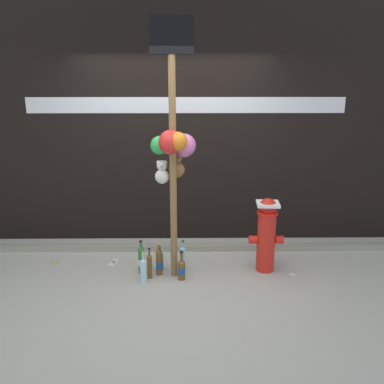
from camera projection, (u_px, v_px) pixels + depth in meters
name	position (u px, v px, depth m)	size (l,w,h in m)	color
ground_plane	(171.00, 284.00, 4.54)	(14.00, 14.00, 0.00)	#ADA899
building_wall	(173.00, 94.00, 5.38)	(10.00, 0.21, 3.98)	black
curb_strip	(174.00, 247.00, 5.42)	(8.00, 0.12, 0.08)	gray
memorial_post	(173.00, 137.00, 4.34)	(0.50, 0.48, 2.78)	olive
fire_hydrant	(266.00, 233.00, 4.76)	(0.40, 0.27, 0.88)	red
bottle_0	(143.00, 270.00, 4.54)	(0.07, 0.07, 0.37)	#B2DBEA
bottle_1	(182.00, 269.00, 4.62)	(0.08, 0.08, 0.34)	brown
bottle_2	(160.00, 261.00, 4.86)	(0.07, 0.07, 0.32)	#337038
bottle_3	(183.00, 257.00, 4.88)	(0.06, 0.06, 0.35)	#93CCE0
bottle_4	(150.00, 266.00, 4.65)	(0.06, 0.06, 0.36)	brown
bottle_5	(159.00, 262.00, 4.73)	(0.07, 0.07, 0.38)	brown
bottle_6	(141.00, 260.00, 4.77)	(0.07, 0.07, 0.40)	#337038
litter_0	(115.00, 261.00, 5.12)	(0.10, 0.07, 0.01)	silver
litter_1	(113.00, 264.00, 5.04)	(0.08, 0.11, 0.01)	silver
litter_2	(55.00, 262.00, 5.07)	(0.10, 0.10, 0.01)	tan
litter_3	(292.00, 274.00, 4.77)	(0.07, 0.06, 0.01)	silver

